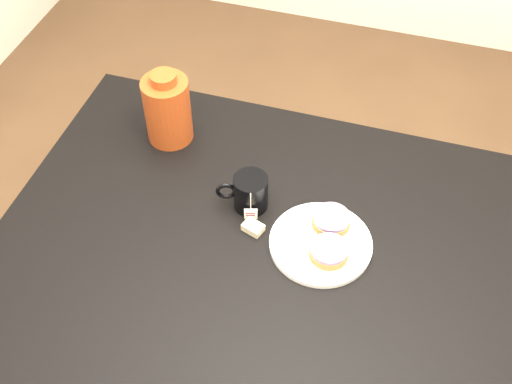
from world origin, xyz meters
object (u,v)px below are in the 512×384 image
bagel_back (331,220)px  mug (250,192)px  plate (321,243)px  teabag_pouch (253,228)px  bagel_package (168,109)px  table (308,280)px  bagel_front (329,251)px

bagel_back → mug: 0.19m
plate → teabag_pouch: 0.15m
bagel_package → table: bearing=-32.0°
table → bagel_back: 0.15m
bagel_back → bagel_front: size_ratio=0.88×
plate → table: bearing=-106.9°
bagel_back → bagel_package: 0.49m
bagel_back → bagel_front: bearing=-80.8°
mug → bagel_package: bearing=130.9°
table → teabag_pouch: (-0.14, 0.04, 0.09)m
plate → bagel_package: (-0.44, 0.23, 0.08)m
table → teabag_pouch: 0.17m
bagel_front → mug: bearing=155.3°
table → mug: bearing=147.8°
mug → teabag_pouch: size_ratio=2.83×
table → bagel_package: (-0.43, 0.27, 0.17)m
table → plate: 0.10m
bagel_package → teabag_pouch: bearing=-38.5°
bagel_front → bagel_package: bagel_package is taller
plate → bagel_back: bagel_back is taller
bagel_front → mug: 0.23m
table → bagel_back: size_ratio=14.48×
plate → bagel_back: size_ratio=2.33×
table → plate: (0.01, 0.04, 0.09)m
teabag_pouch → bagel_package: bagel_package is taller
bagel_back → mug: bearing=177.1°
table → mug: size_ratio=11.00×
table → bagel_package: size_ratio=7.14×
table → bagel_front: bearing=18.9°
teabag_pouch → bagel_package: size_ratio=0.23×
bagel_front → mug: mug is taller
bagel_back → mug: (-0.19, 0.01, 0.02)m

